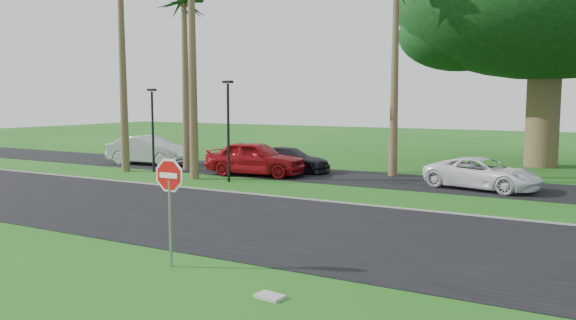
% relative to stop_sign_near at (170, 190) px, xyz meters
% --- Properties ---
extents(ground, '(120.00, 120.00, 0.00)m').
position_rel_stop_sign_near_xyz_m(ground, '(-0.50, 3.00, -1.77)').
color(ground, '#194F13').
rests_on(ground, ground).
extents(road, '(120.00, 8.00, 0.02)m').
position_rel_stop_sign_near_xyz_m(road, '(-0.50, 5.00, -1.76)').
color(road, black).
rests_on(road, ground).
extents(parking_strip, '(120.00, 5.00, 0.02)m').
position_rel_stop_sign_near_xyz_m(parking_strip, '(-0.50, 15.50, -1.76)').
color(parking_strip, black).
rests_on(parking_strip, ground).
extents(curb, '(120.00, 0.12, 0.06)m').
position_rel_stop_sign_near_xyz_m(curb, '(-0.50, 9.05, -1.74)').
color(curb, gray).
rests_on(curb, ground).
extents(stop_sign_near, '(1.05, 0.07, 2.62)m').
position_rel_stop_sign_near_xyz_m(stop_sign_near, '(0.00, 0.00, 0.00)').
color(stop_sign_near, gray).
rests_on(stop_sign_near, ground).
extents(palm_left_mid, '(5.00, 5.00, 10.00)m').
position_rel_stop_sign_near_xyz_m(palm_left_mid, '(-11.00, 14.00, 6.90)').
color(palm_left_mid, brown).
rests_on(palm_left_mid, ground).
extents(canopy_tree, '(16.50, 16.50, 13.12)m').
position_rel_stop_sign_near_xyz_m(canopy_tree, '(5.50, 25.00, 7.17)').
color(canopy_tree, brown).
rests_on(canopy_tree, ground).
extents(streetlight_left, '(0.45, 0.25, 4.34)m').
position_rel_stop_sign_near_xyz_m(streetlight_left, '(-12.00, 12.50, 0.72)').
color(streetlight_left, black).
rests_on(streetlight_left, ground).
extents(streetlight_right, '(0.45, 0.25, 4.64)m').
position_rel_stop_sign_near_xyz_m(streetlight_right, '(-6.50, 11.50, 0.88)').
color(streetlight_right, black).
rests_on(streetlight_right, ground).
extents(car_silver, '(5.17, 2.30, 1.65)m').
position_rel_stop_sign_near_xyz_m(car_silver, '(-14.54, 14.89, -0.95)').
color(car_silver, silver).
rests_on(car_silver, ground).
extents(car_red, '(5.25, 2.64, 1.72)m').
position_rel_stop_sign_near_xyz_m(car_red, '(-6.57, 13.92, -0.92)').
color(car_red, maroon).
rests_on(car_red, ground).
extents(car_dark, '(4.51, 2.15, 1.27)m').
position_rel_stop_sign_near_xyz_m(car_dark, '(-5.75, 15.93, -1.14)').
color(car_dark, black).
rests_on(car_dark, ground).
extents(car_minivan, '(5.13, 3.22, 1.32)m').
position_rel_stop_sign_near_xyz_m(car_minivan, '(4.12, 14.91, -1.11)').
color(car_minivan, white).
rests_on(car_minivan, ground).
extents(utility_slab, '(0.59, 0.41, 0.06)m').
position_rel_stop_sign_near_xyz_m(utility_slab, '(3.00, -0.64, -1.74)').
color(utility_slab, '#A2A199').
rests_on(utility_slab, ground).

